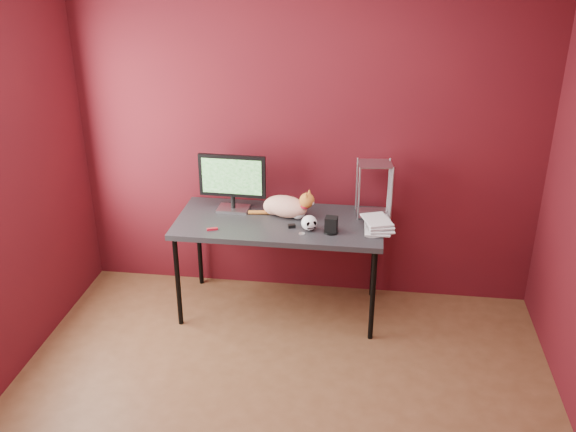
# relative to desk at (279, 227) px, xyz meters

# --- Properties ---
(room) EXTENTS (3.52, 3.52, 2.61)m
(room) POSITION_rel_desk_xyz_m (0.15, -1.37, 0.75)
(room) COLOR #56341D
(room) RESTS_ON ground
(desk) EXTENTS (1.50, 0.70, 0.75)m
(desk) POSITION_rel_desk_xyz_m (0.00, 0.00, 0.00)
(desk) COLOR black
(desk) RESTS_ON ground
(monitor) EXTENTS (0.50, 0.17, 0.43)m
(monitor) POSITION_rel_desk_xyz_m (-0.37, 0.15, 0.29)
(monitor) COLOR #B1B2B6
(monitor) RESTS_ON desk
(cat) EXTENTS (0.50, 0.27, 0.23)m
(cat) POSITION_rel_desk_xyz_m (0.04, 0.08, 0.13)
(cat) COLOR #D6592D
(cat) RESTS_ON desk
(skull_mug) EXTENTS (0.11, 0.12, 0.11)m
(skull_mug) POSITION_rel_desk_xyz_m (0.23, -0.13, 0.11)
(skull_mug) COLOR white
(skull_mug) RESTS_ON desk
(speaker) EXTENTS (0.10, 0.10, 0.12)m
(speaker) POSITION_rel_desk_xyz_m (0.39, -0.15, 0.10)
(speaker) COLOR black
(speaker) RESTS_ON desk
(book_stack) EXTENTS (0.24, 0.28, 0.94)m
(book_stack) POSITION_rel_desk_xyz_m (0.63, -0.07, 0.52)
(book_stack) COLOR beige
(book_stack) RESTS_ON desk
(wire_rack) EXTENTS (0.26, 0.22, 0.41)m
(wire_rack) POSITION_rel_desk_xyz_m (0.67, 0.20, 0.25)
(wire_rack) COLOR #B1B2B6
(wire_rack) RESTS_ON desk
(pocket_knife) EXTENTS (0.08, 0.05, 0.02)m
(pocket_knife) POSITION_rel_desk_xyz_m (-0.44, -0.22, 0.06)
(pocket_knife) COLOR #A30C1C
(pocket_knife) RESTS_ON desk
(black_gadget) EXTENTS (0.06, 0.05, 0.02)m
(black_gadget) POSITION_rel_desk_xyz_m (0.10, -0.11, 0.06)
(black_gadget) COLOR black
(black_gadget) RESTS_ON desk
(washer) EXTENTS (0.04, 0.04, 0.00)m
(washer) POSITION_rel_desk_xyz_m (0.19, -0.19, 0.05)
(washer) COLOR #B1B2B6
(washer) RESTS_ON desk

